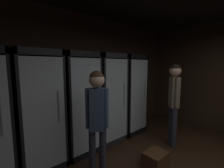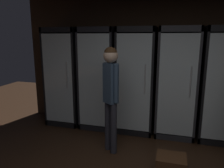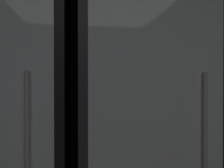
% 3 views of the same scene
% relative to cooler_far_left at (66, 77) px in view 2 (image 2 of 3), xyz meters
% --- Properties ---
extents(wall_back, '(6.00, 0.06, 2.80)m').
position_rel_cooler_far_left_xyz_m(wall_back, '(2.06, 0.31, 0.43)').
color(wall_back, '#382619').
rests_on(wall_back, ground).
extents(cooler_far_left, '(0.68, 0.62, 1.97)m').
position_rel_cooler_far_left_xyz_m(cooler_far_left, '(0.00, 0.00, 0.00)').
color(cooler_far_left, black).
rests_on(cooler_far_left, ground).
extents(cooler_left, '(0.68, 0.62, 1.97)m').
position_rel_cooler_far_left_xyz_m(cooler_left, '(0.74, -0.00, -0.01)').
color(cooler_left, black).
rests_on(cooler_left, ground).
extents(cooler_center, '(0.68, 0.62, 1.97)m').
position_rel_cooler_far_left_xyz_m(cooler_center, '(1.48, 0.00, -0.01)').
color(cooler_center, black).
rests_on(cooler_center, ground).
extents(cooler_right, '(0.68, 0.62, 1.97)m').
position_rel_cooler_far_left_xyz_m(cooler_right, '(2.21, -0.00, -0.01)').
color(cooler_right, '#2B2B30').
rests_on(cooler_right, ground).
extents(cooler_far_right, '(0.68, 0.62, 1.97)m').
position_rel_cooler_far_left_xyz_m(cooler_far_right, '(2.95, 0.00, -0.01)').
color(cooler_far_right, black).
rests_on(cooler_far_right, ground).
extents(shopper_near, '(0.27, 0.25, 1.65)m').
position_rel_cooler_far_left_xyz_m(shopper_near, '(1.24, -0.95, 0.08)').
color(shopper_near, '#2D2D38').
rests_on(shopper_near, ground).
extents(wine_crate_floor, '(0.39, 0.32, 0.26)m').
position_rel_cooler_far_left_xyz_m(wine_crate_floor, '(2.18, -1.33, -0.84)').
color(wine_crate_floor, '#4C2D19').
rests_on(wine_crate_floor, ground).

